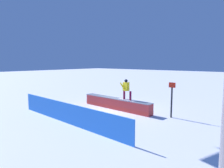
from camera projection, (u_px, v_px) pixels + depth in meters
name	position (u px, v px, depth m)	size (l,w,h in m)	color
ground_plane	(116.00, 109.00, 14.14)	(120.00, 120.00, 0.00)	white
grind_box	(116.00, 104.00, 14.10)	(5.75, 0.90, 0.77)	red
snowboarder	(126.00, 89.00, 13.35)	(1.46, 0.48, 1.38)	silver
safety_fence	(67.00, 113.00, 10.86)	(9.12, 0.06, 1.10)	#2A79ED
trail_marker	(172.00, 99.00, 11.87)	(0.40, 0.10, 2.09)	#262628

